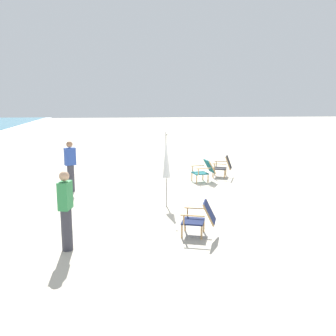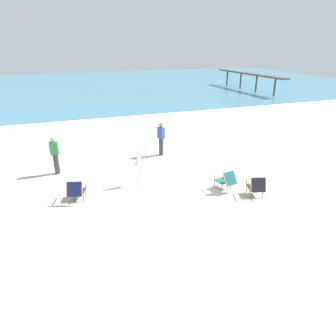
# 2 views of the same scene
# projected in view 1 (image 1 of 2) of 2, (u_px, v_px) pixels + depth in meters

# --- Properties ---
(ground_plane) EXTENTS (80.00, 80.00, 0.00)m
(ground_plane) POSITION_uv_depth(u_px,v_px,m) (192.00, 198.00, 11.93)
(ground_plane) COLOR beige
(beach_chair_front_left) EXTENTS (0.77, 0.84, 0.81)m
(beach_chair_front_left) POSITION_uv_depth(u_px,v_px,m) (224.00, 166.00, 14.82)
(beach_chair_front_left) COLOR #28282D
(beach_chair_front_left) RESTS_ON ground
(beach_chair_front_right) EXTENTS (0.73, 0.87, 0.78)m
(beach_chair_front_right) POSITION_uv_depth(u_px,v_px,m) (204.00, 170.00, 14.04)
(beach_chair_front_right) COLOR #196066
(beach_chair_front_right) RESTS_ON ground
(beach_chair_far_center) EXTENTS (0.76, 0.87, 0.79)m
(beach_chair_far_center) POSITION_uv_depth(u_px,v_px,m) (200.00, 217.00, 8.69)
(beach_chair_far_center) COLOR #19234C
(beach_chair_far_center) RESTS_ON ground
(umbrella_furled_white) EXTENTS (0.65, 0.25, 2.06)m
(umbrella_furled_white) POSITION_uv_depth(u_px,v_px,m) (166.00, 158.00, 10.93)
(umbrella_furled_white) COLOR #B7B2A8
(umbrella_furled_white) RESTS_ON ground
(person_near_chairs) EXTENTS (0.32, 0.39, 1.63)m
(person_near_chairs) POSITION_uv_depth(u_px,v_px,m) (70.00, 166.00, 12.57)
(person_near_chairs) COLOR #383842
(person_near_chairs) RESTS_ON ground
(person_by_waterline) EXTENTS (0.37, 0.27, 1.63)m
(person_by_waterline) POSITION_uv_depth(u_px,v_px,m) (66.00, 210.00, 7.80)
(person_by_waterline) COLOR #383842
(person_by_waterline) RESTS_ON ground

